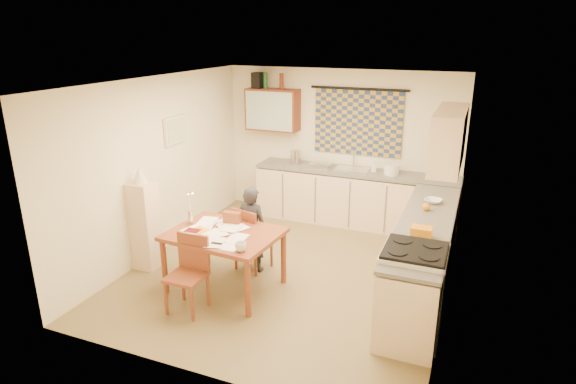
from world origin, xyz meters
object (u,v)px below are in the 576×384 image
at_px(person, 252,229).
at_px(shelf_stand, 145,226).
at_px(counter_right, 423,257).
at_px(counter_back, 354,198).
at_px(dining_table, 225,260).
at_px(stove, 411,292).
at_px(chair_far, 253,250).

bearing_deg(person, shelf_stand, 20.93).
distance_m(counter_right, shelf_stand, 3.62).
relative_size(counter_back, dining_table, 2.39).
bearing_deg(stove, counter_right, 90.00).
relative_size(counter_right, shelf_stand, 2.45).
distance_m(counter_back, shelf_stand, 3.40).
bearing_deg(person, stove, 164.14).
xyz_separation_m(chair_far, person, (0.01, -0.03, 0.31)).
height_order(counter_back, stove, stove).
bearing_deg(counter_back, chair_far, -112.18).
bearing_deg(shelf_stand, person, 18.96).
bearing_deg(person, counter_back, -109.81).
bearing_deg(shelf_stand, counter_back, 49.49).
distance_m(stove, dining_table, 2.29).
xyz_separation_m(person, shelf_stand, (-1.36, -0.47, 0.01)).
bearing_deg(counter_back, stove, -64.59).
distance_m(stove, chair_far, 2.32).
bearing_deg(dining_table, person, 84.89).
xyz_separation_m(dining_table, shelf_stand, (-1.26, 0.10, 0.22)).
xyz_separation_m(counter_back, chair_far, (-0.85, -2.09, -0.18)).
height_order(dining_table, person, person).
distance_m(counter_right, stove, 0.98).
xyz_separation_m(counter_right, chair_far, (-2.19, -0.26, -0.18)).
distance_m(stove, shelf_stand, 3.55).
height_order(dining_table, shelf_stand, shelf_stand).
bearing_deg(counter_right, stove, -90.00).
height_order(stove, dining_table, stove).
distance_m(counter_right, chair_far, 2.21).
bearing_deg(counter_right, shelf_stand, -168.06).
distance_m(counter_back, dining_table, 2.84).
bearing_deg(chair_far, person, 118.27).
bearing_deg(dining_table, stove, 1.31).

